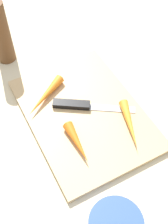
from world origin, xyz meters
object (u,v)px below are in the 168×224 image
Objects in this scene: cutting_board at (84,113)px; carrot_longest at (45,96)px; carrot_shortest at (77,143)px; knife at (77,105)px; carrot_medium at (130,124)px; pepper_grinder at (0,33)px.

cutting_board is 2.69× the size of carrot_longest.
carrot_shortest is 0.16m from carrot_longest.
carrot_shortest is at bearing 143.18° from cutting_board.
cutting_board is 0.03m from knife.
knife is at bearing -124.71° from carrot_medium.
knife reaches higher than cutting_board.
carrot_medium reaches higher than cutting_board.
carrot_medium is at bearing -154.62° from pepper_grinder.
carrot_medium is at bearing -139.68° from cutting_board.
cutting_board is 0.11m from carrot_longest.
carrot_shortest is (-0.07, 0.06, 0.02)m from cutting_board.
carrot_shortest reaches higher than knife.
carrot_longest is (0.06, 0.06, 0.01)m from knife.
carrot_shortest is (-0.10, 0.05, 0.01)m from knife.
cutting_board is 2.05× the size of pepper_grinder.
carrot_longest is 0.22m from carrot_medium.
knife is 0.28m from pepper_grinder.
carrot_longest is at bearing -174.60° from carrot_shortest.
pepper_grinder is at bearing -170.94° from carrot_shortest.
pepper_grinder is (0.28, 0.10, 0.08)m from cutting_board.
carrot_medium is (-0.11, -0.08, 0.01)m from knife.
carrot_shortest is at bearing -172.89° from pepper_grinder.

